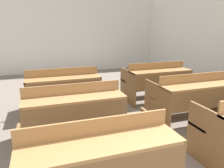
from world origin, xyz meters
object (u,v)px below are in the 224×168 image
bench_front_left (97,157)px  wastepaper_bin (195,80)px  bench_second_right (192,95)px  bench_third_left (63,88)px  bench_second_left (74,110)px  bench_third_right (156,79)px

bench_front_left → wastepaper_bin: (3.56, 3.07, -0.31)m
bench_second_right → wastepaper_bin: bench_second_right is taller
bench_front_left → bench_third_left: 2.35m
bench_front_left → bench_third_left: bearing=90.4°
bench_front_left → bench_second_left: bearing=90.5°
bench_second_left → bench_front_left: bearing=-89.5°
bench_second_right → bench_third_left: (-1.96, 1.16, 0.00)m
bench_third_right → bench_third_left: bearing=-179.3°
bench_second_left → bench_second_right: same height
bench_second_right → bench_front_left: bearing=-148.6°
bench_third_left → bench_second_right: bearing=-30.6°
bench_third_right → wastepaper_bin: bearing=23.5°
bench_second_left → bench_third_right: size_ratio=1.00×
bench_third_right → bench_second_left: bearing=-148.8°
bench_second_right → bench_third_right: (0.00, 1.18, 0.00)m
bench_second_left → bench_third_right: 2.29m
bench_third_left → bench_third_right: bearing=0.7°
bench_third_left → bench_second_left: bearing=-89.7°
bench_second_left → wastepaper_bin: bearing=27.9°
bench_third_left → bench_third_right: (1.96, 0.03, 0.00)m
bench_third_right → wastepaper_bin: size_ratio=4.24×
bench_third_right → wastepaper_bin: 1.79m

